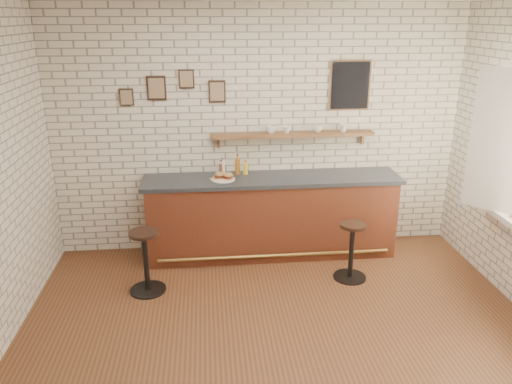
# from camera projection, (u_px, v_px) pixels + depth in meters

# --- Properties ---
(ground) EXTENTS (5.00, 5.00, 0.00)m
(ground) POSITION_uv_depth(u_px,v_px,m) (281.00, 333.00, 4.73)
(ground) COLOR brown
(ground) RESTS_ON ground
(bar_counter) EXTENTS (3.10, 0.65, 1.01)m
(bar_counter) POSITION_uv_depth(u_px,v_px,m) (272.00, 216.00, 6.16)
(bar_counter) COLOR #5B2818
(bar_counter) RESTS_ON ground
(sandwich_plate) EXTENTS (0.28, 0.28, 0.01)m
(sandwich_plate) POSITION_uv_depth(u_px,v_px,m) (223.00, 179.00, 5.90)
(sandwich_plate) COLOR white
(sandwich_plate) RESTS_ON bar_counter
(ciabatta_sandwich) EXTENTS (0.23, 0.15, 0.07)m
(ciabatta_sandwich) POSITION_uv_depth(u_px,v_px,m) (224.00, 176.00, 5.89)
(ciabatta_sandwich) COLOR tan
(ciabatta_sandwich) RESTS_ON sandwich_plate
(potato_chips) EXTENTS (0.26, 0.19, 0.00)m
(potato_chips) POSITION_uv_depth(u_px,v_px,m) (222.00, 179.00, 5.90)
(potato_chips) COLOR #EBBC52
(potato_chips) RESTS_ON sandwich_plate
(bitters_bottle_brown) EXTENTS (0.06, 0.06, 0.19)m
(bitters_bottle_brown) POSITION_uv_depth(u_px,v_px,m) (221.00, 169.00, 6.05)
(bitters_bottle_brown) COLOR brown
(bitters_bottle_brown) RESTS_ON bar_counter
(bitters_bottle_white) EXTENTS (0.05, 0.05, 0.21)m
(bitters_bottle_white) POSITION_uv_depth(u_px,v_px,m) (223.00, 168.00, 6.05)
(bitters_bottle_white) COLOR white
(bitters_bottle_white) RESTS_ON bar_counter
(bitters_bottle_amber) EXTENTS (0.06, 0.06, 0.26)m
(bitters_bottle_amber) POSITION_uv_depth(u_px,v_px,m) (238.00, 166.00, 6.06)
(bitters_bottle_amber) COLOR #905817
(bitters_bottle_amber) RESTS_ON bar_counter
(condiment_bottle_yellow) EXTENTS (0.05, 0.05, 0.18)m
(condiment_bottle_yellow) POSITION_uv_depth(u_px,v_px,m) (246.00, 168.00, 6.08)
(condiment_bottle_yellow) COLOR yellow
(condiment_bottle_yellow) RESTS_ON bar_counter
(bar_stool_left) EXTENTS (0.39, 0.39, 0.71)m
(bar_stool_left) POSITION_uv_depth(u_px,v_px,m) (146.00, 259.00, 5.34)
(bar_stool_left) COLOR black
(bar_stool_left) RESTS_ON ground
(bar_stool_right) EXTENTS (0.40, 0.40, 0.68)m
(bar_stool_right) POSITION_uv_depth(u_px,v_px,m) (352.00, 249.00, 5.61)
(bar_stool_right) COLOR black
(bar_stool_right) RESTS_ON ground
(wall_shelf) EXTENTS (2.00, 0.18, 0.18)m
(wall_shelf) POSITION_uv_depth(u_px,v_px,m) (292.00, 135.00, 6.05)
(wall_shelf) COLOR brown
(wall_shelf) RESTS_ON ground
(shelf_cup_a) EXTENTS (0.16, 0.16, 0.09)m
(shelf_cup_a) POSITION_uv_depth(u_px,v_px,m) (271.00, 130.00, 6.00)
(shelf_cup_a) COLOR white
(shelf_cup_a) RESTS_ON wall_shelf
(shelf_cup_b) EXTENTS (0.13, 0.13, 0.08)m
(shelf_cup_b) POSITION_uv_depth(u_px,v_px,m) (287.00, 130.00, 6.02)
(shelf_cup_b) COLOR white
(shelf_cup_b) RESTS_ON wall_shelf
(shelf_cup_c) EXTENTS (0.16, 0.16, 0.09)m
(shelf_cup_c) POSITION_uv_depth(u_px,v_px,m) (318.00, 129.00, 6.06)
(shelf_cup_c) COLOR white
(shelf_cup_c) RESTS_ON wall_shelf
(shelf_cup_d) EXTENTS (0.12, 0.12, 0.10)m
(shelf_cup_d) POSITION_uv_depth(u_px,v_px,m) (343.00, 128.00, 6.09)
(shelf_cup_d) COLOR white
(shelf_cup_d) RESTS_ON wall_shelf
(back_wall_decor) EXTENTS (2.96, 0.02, 0.56)m
(back_wall_decor) POSITION_uv_depth(u_px,v_px,m) (278.00, 87.00, 5.92)
(back_wall_decor) COLOR black
(back_wall_decor) RESTS_ON ground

